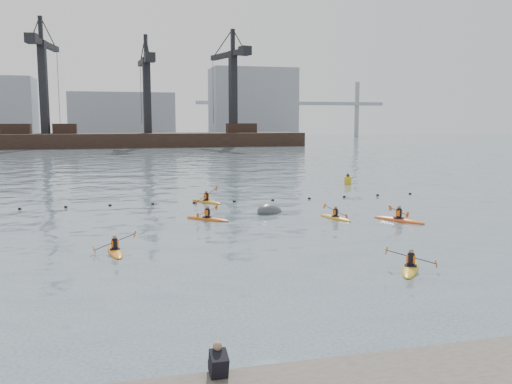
{
  "coord_description": "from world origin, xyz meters",
  "views": [
    {
      "loc": [
        -7.56,
        -16.92,
        6.12
      ],
      "look_at": [
        -1.28,
        7.1,
        2.8
      ],
      "focal_mm": 38.0,
      "sensor_mm": 36.0,
      "label": 1
    }
  ],
  "objects_px": {
    "kayaker_2": "(207,218)",
    "kayaker_3": "(336,217)",
    "kayaker_0": "(115,251)",
    "kayaker_5": "(206,201)",
    "kayaker_1": "(411,267)",
    "kayaker_4": "(399,219)",
    "mooring_buoy": "(270,212)",
    "nav_buoy": "(348,180)"
  },
  "relations": [
    {
      "from": "kayaker_3",
      "to": "kayaker_4",
      "type": "relative_size",
      "value": 0.88
    },
    {
      "from": "kayaker_1",
      "to": "kayaker_3",
      "type": "relative_size",
      "value": 1.01
    },
    {
      "from": "kayaker_4",
      "to": "kayaker_0",
      "type": "bearing_deg",
      "value": -19.47
    },
    {
      "from": "kayaker_0",
      "to": "kayaker_5",
      "type": "xyz_separation_m",
      "value": [
        6.65,
        14.17,
        0.01
      ]
    },
    {
      "from": "mooring_buoy",
      "to": "kayaker_2",
      "type": "bearing_deg",
      "value": -160.2
    },
    {
      "from": "kayaker_3",
      "to": "kayaker_0",
      "type": "bearing_deg",
      "value": -175.8
    },
    {
      "from": "kayaker_5",
      "to": "nav_buoy",
      "type": "distance_m",
      "value": 17.06
    },
    {
      "from": "mooring_buoy",
      "to": "kayaker_4",
      "type": "bearing_deg",
      "value": -36.18
    },
    {
      "from": "kayaker_1",
      "to": "kayaker_5",
      "type": "bearing_deg",
      "value": 139.09
    },
    {
      "from": "kayaker_4",
      "to": "mooring_buoy",
      "type": "distance_m",
      "value": 8.36
    },
    {
      "from": "kayaker_5",
      "to": "mooring_buoy",
      "type": "relative_size",
      "value": 1.32
    },
    {
      "from": "kayaker_0",
      "to": "kayaker_1",
      "type": "xyz_separation_m",
      "value": [
        11.77,
        -6.08,
        0.01
      ]
    },
    {
      "from": "nav_buoy",
      "to": "kayaker_3",
      "type": "bearing_deg",
      "value": -116.49
    },
    {
      "from": "kayaker_3",
      "to": "mooring_buoy",
      "type": "distance_m",
      "value": 4.64
    },
    {
      "from": "kayaker_5",
      "to": "mooring_buoy",
      "type": "bearing_deg",
      "value": -89.7
    },
    {
      "from": "kayaker_0",
      "to": "nav_buoy",
      "type": "height_order",
      "value": "nav_buoy"
    },
    {
      "from": "nav_buoy",
      "to": "kayaker_5",
      "type": "bearing_deg",
      "value": -151.82
    },
    {
      "from": "mooring_buoy",
      "to": "nav_buoy",
      "type": "distance_m",
      "value": 17.86
    },
    {
      "from": "kayaker_5",
      "to": "mooring_buoy",
      "type": "height_order",
      "value": "kayaker_5"
    },
    {
      "from": "mooring_buoy",
      "to": "kayaker_3",
      "type": "bearing_deg",
      "value": -44.27
    },
    {
      "from": "kayaker_0",
      "to": "nav_buoy",
      "type": "relative_size",
      "value": 2.41
    },
    {
      "from": "kayaker_2",
      "to": "nav_buoy",
      "type": "bearing_deg",
      "value": -2.24
    },
    {
      "from": "kayaker_1",
      "to": "kayaker_2",
      "type": "distance_m",
      "value": 14.58
    },
    {
      "from": "kayaker_2",
      "to": "kayaker_4",
      "type": "distance_m",
      "value": 11.71
    },
    {
      "from": "kayaker_2",
      "to": "kayaker_3",
      "type": "height_order",
      "value": "kayaker_3"
    },
    {
      "from": "kayaker_0",
      "to": "mooring_buoy",
      "type": "xyz_separation_m",
      "value": [
        10.01,
        8.72,
        -0.09
      ]
    },
    {
      "from": "kayaker_3",
      "to": "mooring_buoy",
      "type": "bearing_deg",
      "value": 117.61
    },
    {
      "from": "kayaker_0",
      "to": "mooring_buoy",
      "type": "bearing_deg",
      "value": 34.05
    },
    {
      "from": "kayaker_2",
      "to": "nav_buoy",
      "type": "height_order",
      "value": "nav_buoy"
    },
    {
      "from": "kayaker_4",
      "to": "mooring_buoy",
      "type": "relative_size",
      "value": 1.41
    },
    {
      "from": "kayaker_0",
      "to": "kayaker_2",
      "type": "bearing_deg",
      "value": 45.07
    },
    {
      "from": "kayaker_0",
      "to": "kayaker_2",
      "type": "height_order",
      "value": "kayaker_0"
    },
    {
      "from": "kayaker_0",
      "to": "nav_buoy",
      "type": "distance_m",
      "value": 31.06
    },
    {
      "from": "kayaker_0",
      "to": "kayaker_2",
      "type": "distance_m",
      "value": 9.01
    },
    {
      "from": "kayaker_1",
      "to": "kayaker_4",
      "type": "distance_m",
      "value": 11.05
    },
    {
      "from": "kayaker_5",
      "to": "kayaker_1",
      "type": "bearing_deg",
      "value": -107.16
    },
    {
      "from": "kayaker_2",
      "to": "kayaker_3",
      "type": "relative_size",
      "value": 0.93
    },
    {
      "from": "kayaker_1",
      "to": "kayaker_2",
      "type": "xyz_separation_m",
      "value": [
        -6.23,
        13.18,
        0.0
      ]
    },
    {
      "from": "kayaker_0",
      "to": "nav_buoy",
      "type": "xyz_separation_m",
      "value": [
        21.69,
        22.23,
        0.28
      ]
    },
    {
      "from": "kayaker_4",
      "to": "nav_buoy",
      "type": "relative_size",
      "value": 2.65
    },
    {
      "from": "kayaker_5",
      "to": "nav_buoy",
      "type": "bearing_deg",
      "value": -3.17
    },
    {
      "from": "mooring_buoy",
      "to": "kayaker_5",
      "type": "bearing_deg",
      "value": 121.66
    }
  ]
}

